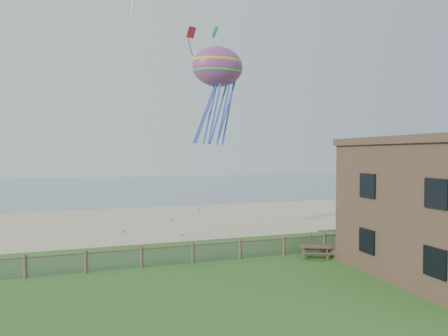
{
  "coord_description": "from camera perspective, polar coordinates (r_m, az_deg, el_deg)",
  "views": [
    {
      "loc": [
        -8.64,
        -16.86,
        6.49
      ],
      "look_at": [
        -0.37,
        8.0,
        5.58
      ],
      "focal_mm": 32.0,
      "sensor_mm": 36.0,
      "label": 1
    }
  ],
  "objects": [
    {
      "name": "picnic_table",
      "position": [
        26.11,
        12.85,
        -11.59
      ],
      "size": [
        2.2,
        1.98,
        0.76
      ],
      "primitive_type": null,
      "rotation": [
        0.0,
        0.0,
        -0.42
      ],
      "color": "brown",
      "rests_on": "ground"
    },
    {
      "name": "kite_green",
      "position": [
        43.58,
        -1.31,
        18.03
      ],
      "size": [
        2.01,
        1.87,
        2.53
      ],
      "primitive_type": null,
      "rotation": [
        0.44,
        0.0,
        0.96
      ],
      "color": "#34C479"
    },
    {
      "name": "kite_red",
      "position": [
        36.13,
        -4.7,
        17.94
      ],
      "size": [
        1.5,
        1.74,
        2.11
      ],
      "primitive_type": null,
      "rotation": [
        0.44,
        0.0,
        0.45
      ],
      "color": "red"
    },
    {
      "name": "chainlink_fence",
      "position": [
        25.15,
        2.29,
        -11.67
      ],
      "size": [
        36.2,
        0.2,
        1.25
      ],
      "primitive_type": null,
      "color": "#4B382A",
      "rests_on": "ground"
    },
    {
      "name": "ground",
      "position": [
        20.03,
        8.64,
        -16.94
      ],
      "size": [
        160.0,
        160.0,
        0.0
      ],
      "primitive_type": "plane",
      "color": "#346021",
      "rests_on": "ground"
    },
    {
      "name": "octopus_kite",
      "position": [
        29.39,
        -0.91,
        10.58
      ],
      "size": [
        4.36,
        3.8,
        7.5
      ],
      "primitive_type": null,
      "rotation": [
        0.0,
        0.0,
        0.4
      ],
      "color": "#FB2B27"
    },
    {
      "name": "motel_deck",
      "position": [
        31.39,
        26.15,
        -9.68
      ],
      "size": [
        15.0,
        2.0,
        0.5
      ],
      "primitive_type": "cube",
      "color": "brown",
      "rests_on": "ground"
    },
    {
      "name": "ocean",
      "position": [
        83.56,
        -12.41,
        -2.5
      ],
      "size": [
        160.0,
        68.0,
        0.02
      ],
      "primitive_type": "cube",
      "color": "slate",
      "rests_on": "ground"
    },
    {
      "name": "sand_beach",
      "position": [
        40.34,
        -5.83,
        -7.27
      ],
      "size": [
        72.0,
        20.0,
        0.02
      ],
      "primitive_type": "cube",
      "color": "#C2B38C",
      "rests_on": "ground"
    }
  ]
}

